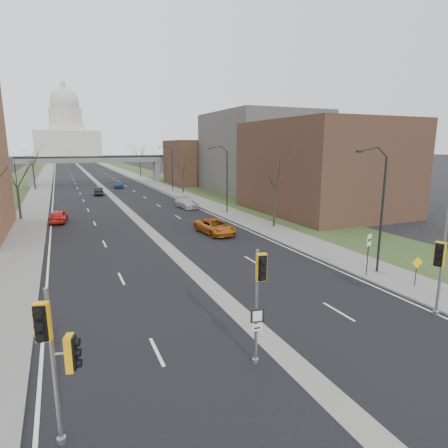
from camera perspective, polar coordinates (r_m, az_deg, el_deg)
ground at (r=17.59m, az=8.41°, el=-18.47°), size 700.00×700.00×0.00m
road_surface at (r=163.22m, az=-20.94°, el=7.99°), size 20.00×600.00×0.01m
median_strip at (r=163.22m, az=-20.94°, el=7.99°), size 1.20×600.00×0.02m
sidewalk_right at (r=164.26m, az=-16.72°, el=8.31°), size 4.00×600.00×0.12m
sidewalk_left at (r=163.05m, az=-25.18°, el=7.67°), size 4.00×600.00×0.12m
grass_verge_right at (r=165.11m, az=-14.64°, el=8.44°), size 8.00×600.00×0.10m
grass_verge_left at (r=163.30m, az=-27.30°, el=7.48°), size 8.00×600.00×0.10m
commercial_block_near at (r=52.06m, az=14.83°, el=8.34°), size 16.00×20.00×12.00m
commercial_block_mid at (r=74.24m, az=5.68°, el=10.77°), size 18.00×22.00×15.00m
commercial_block_far at (r=88.21m, az=-3.63°, el=9.35°), size 14.00×14.00×10.00m
pedestrian_bridge at (r=93.22m, az=-18.79°, el=8.79°), size 34.00×3.00×6.45m
capitol at (r=333.01m, az=-22.81°, el=12.65°), size 48.00×42.00×55.75m
streetlight_near at (r=26.95m, az=22.17°, el=6.97°), size 2.61×0.20×8.70m
streetlight_mid at (r=48.77m, az=-0.40°, el=9.64°), size 2.61×0.20×8.70m
streetlight_far at (r=73.36m, az=-8.58°, el=10.26°), size 2.61×0.20×8.70m
tree_left_b at (r=51.06m, az=-29.23°, el=7.44°), size 6.75×6.75×8.81m
tree_left_c at (r=84.92m, az=-27.25°, el=9.36°), size 7.65×7.65×9.99m
tree_right_a at (r=40.81m, az=7.86°, el=8.65°), size 7.20×7.20×9.40m
tree_right_b at (r=71.09m, az=-6.32°, el=9.36°), size 6.30×6.30×8.22m
tree_right_c at (r=109.86m, az=-12.72°, el=10.65°), size 7.65×7.65×9.99m
signal_pole_left at (r=12.06m, az=-24.19°, el=-16.84°), size 1.09×0.84×4.99m
signal_pole_median at (r=14.86m, az=5.38°, el=-9.70°), size 0.59×0.81×4.88m
signal_pole_right at (r=22.04m, az=30.91°, el=-3.08°), size 1.30×0.97×5.81m
speed_limit_sign at (r=27.19m, az=21.14°, el=-3.31°), size 0.59×0.28×2.89m
warning_sign at (r=26.49m, az=27.29°, el=-5.86°), size 0.75×0.19×1.95m
car_left_near at (r=47.80m, az=-23.90°, el=1.10°), size 2.35×4.64×1.51m
car_left_far at (r=71.97m, az=-18.58°, el=4.77°), size 1.81×4.46×1.44m
car_right_near at (r=38.11m, az=-1.38°, el=-0.38°), size 3.10×5.73×1.53m
car_right_mid at (r=54.29m, az=-5.73°, el=3.22°), size 2.68×5.33×1.49m
car_right_far at (r=83.01m, az=-15.82°, el=5.84°), size 1.99×4.61×1.55m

